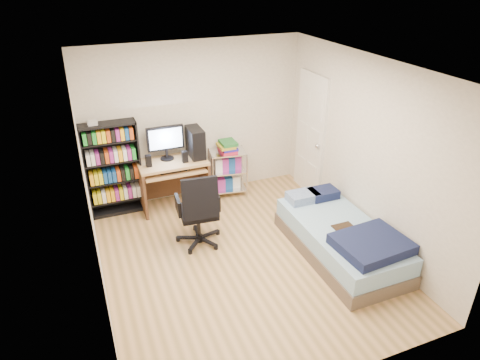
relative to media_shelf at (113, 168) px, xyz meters
name	(u,v)px	position (x,y,z in m)	size (l,w,h in m)	color
room	(243,174)	(1.35, -1.84, 0.50)	(3.58, 4.08, 2.58)	tan
media_shelf	(113,168)	(0.00, 0.00, 0.00)	(0.82, 0.27, 1.51)	black
computer_desk	(178,163)	(0.97, -0.10, -0.04)	(1.04, 0.60, 1.31)	tan
office_chair	(199,222)	(0.93, -1.29, -0.40)	(0.70, 0.70, 1.09)	black
wire_cart	(228,160)	(1.79, -0.09, -0.13)	(0.64, 0.51, 0.94)	silver
bed	(342,239)	(2.60, -2.23, -0.50)	(0.97, 1.95, 0.56)	brown
door	(310,136)	(3.07, -0.49, 0.25)	(0.12, 0.80, 2.00)	silver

